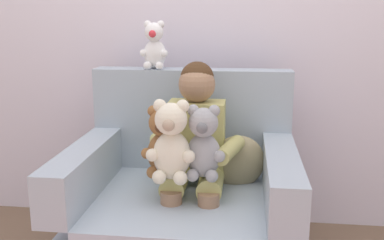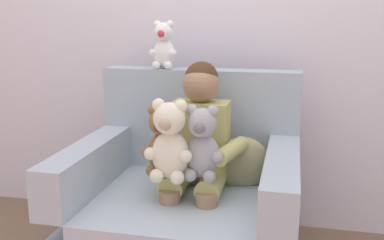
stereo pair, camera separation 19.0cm
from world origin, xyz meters
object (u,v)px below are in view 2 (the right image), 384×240
(plush_cream, at_px, (170,143))
(throw_pillow, at_px, (242,163))
(plush_brown, at_px, (163,142))
(plush_grey, at_px, (202,145))
(seated_child, at_px, (198,144))
(armchair, at_px, (186,210))
(plush_white_on_backrest, at_px, (164,46))

(plush_cream, bearing_deg, throw_pillow, 61.09)
(plush_brown, bearing_deg, plush_grey, -21.33)
(plush_grey, bearing_deg, seated_child, 102.14)
(armchair, xyz_separation_m, plush_white_on_backrest, (-0.19, 0.32, 0.74))
(plush_brown, bearing_deg, plush_cream, -67.75)
(seated_child, bearing_deg, plush_white_on_backrest, 134.69)
(seated_child, height_order, throw_pillow, seated_child)
(armchair, xyz_separation_m, plush_brown, (-0.07, -0.12, 0.36))
(plush_cream, bearing_deg, plush_grey, 31.54)
(plush_grey, distance_m, plush_white_on_backrest, 0.66)
(plush_grey, xyz_separation_m, plush_white_on_backrest, (-0.30, 0.46, 0.37))
(plush_grey, bearing_deg, plush_cream, -168.06)
(plush_white_on_backrest, bearing_deg, throw_pillow, -34.70)
(plush_grey, relative_size, plush_white_on_backrest, 1.30)
(seated_child, bearing_deg, throw_pillow, 31.68)
(plush_cream, distance_m, throw_pillow, 0.44)
(plush_grey, bearing_deg, plush_brown, 168.88)
(armchair, height_order, plush_white_on_backrest, plush_white_on_backrest)
(seated_child, xyz_separation_m, plush_cream, (-0.08, -0.20, 0.06))
(armchair, bearing_deg, throw_pillow, 25.87)
(armchair, bearing_deg, plush_brown, -120.16)
(plush_grey, bearing_deg, plush_white_on_backrest, 116.65)
(seated_child, relative_size, plush_cream, 2.39)
(seated_child, distance_m, plush_grey, 0.17)
(armchair, relative_size, plush_cream, 2.93)
(throw_pillow, bearing_deg, seated_child, -153.77)
(plush_cream, distance_m, plush_brown, 0.08)
(plush_brown, bearing_deg, plush_white_on_backrest, 88.87)
(seated_child, height_order, plush_white_on_backrest, plush_white_on_backrest)
(seated_child, relative_size, plush_white_on_backrest, 3.38)
(plush_cream, xyz_separation_m, plush_white_on_backrest, (-0.17, 0.50, 0.36))
(plush_white_on_backrest, distance_m, throw_pillow, 0.71)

